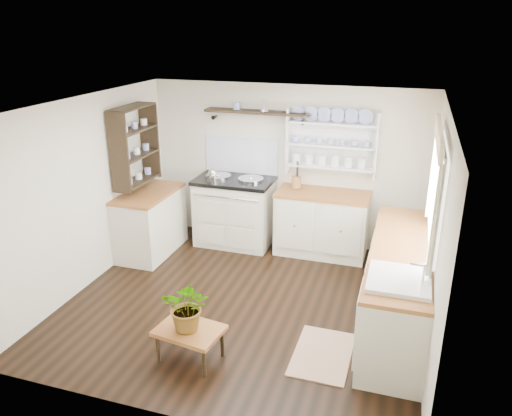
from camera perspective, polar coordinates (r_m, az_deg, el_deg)
name	(u,v)px	position (r m, az deg, el deg)	size (l,w,h in m)	color
floor	(244,302)	(5.97, -1.33, -10.68)	(4.00, 3.80, 0.01)	black
wall_back	(286,166)	(7.20, 3.50, 4.85)	(4.00, 0.02, 2.30)	beige
wall_right	(436,233)	(5.21, 19.87, -2.68)	(0.02, 3.80, 2.30)	beige
wall_left	(87,193)	(6.37, -18.72, 1.65)	(0.02, 3.80, 2.30)	beige
ceiling	(243,105)	(5.17, -1.54, 11.68)	(4.00, 3.80, 0.01)	white
window	(436,188)	(5.21, 19.83, 2.20)	(0.08, 1.55, 1.22)	white
aga_cooker	(235,210)	(7.29, -2.42, -0.28)	(1.11, 0.77, 1.02)	beige
back_cabinets	(322,222)	(7.03, 7.52, -1.65)	(1.27, 0.63, 0.90)	silver
right_cabinets	(398,285)	(5.59, 15.91, -8.48)	(0.62, 2.43, 0.90)	silver
belfast_sink	(398,291)	(4.77, 15.89, -9.15)	(0.55, 0.60, 0.45)	white
left_cabinets	(150,222)	(7.15, -11.99, -1.54)	(0.62, 1.13, 0.90)	silver
plate_rack	(333,142)	(6.94, 8.75, 7.50)	(1.20, 0.22, 0.90)	white
high_shelf	(257,113)	(7.02, 0.16, 10.84)	(1.50, 0.29, 0.16)	black
left_shelving	(135,145)	(6.89, -13.69, 7.02)	(0.28, 0.80, 1.05)	black
kettle	(213,176)	(7.11, -4.94, 3.63)	(0.17, 0.17, 0.21)	silver
utensil_crock	(296,182)	(6.99, 4.63, 2.97)	(0.13, 0.13, 0.16)	#926035
center_table	(190,333)	(4.98, -7.60, -13.95)	(0.68, 0.53, 0.34)	brown
potted_plant	(188,306)	(4.82, -7.76, -11.06)	(0.45, 0.39, 0.50)	#3F7233
floor_rug	(322,354)	(5.19, 7.60, -16.21)	(0.55, 0.85, 0.02)	#8B6951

